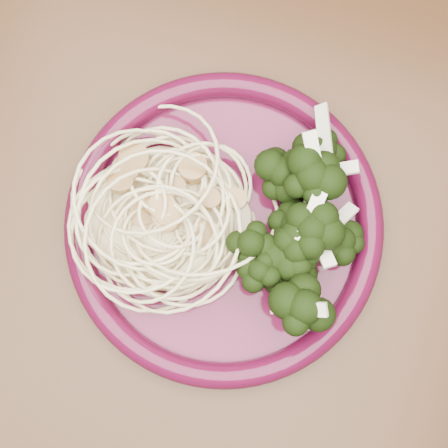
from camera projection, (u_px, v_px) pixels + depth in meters
The scene contains 6 objects.
dining_table at pixel (140, 267), 0.58m from camera, with size 1.20×0.80×0.75m.
dinner_plate at pixel (224, 226), 0.48m from camera, with size 0.28×0.28×0.02m.
spaghetti_pile at pixel (169, 216), 0.47m from camera, with size 0.13×0.11×0.03m, color beige.
scallop_cluster at pixel (164, 209), 0.44m from camera, with size 0.11×0.11×0.04m, color #AD854A, non-canonical shape.
broccoli_pile at pixel (294, 232), 0.46m from camera, with size 0.09×0.14×0.05m, color black.
onion_garnish at pixel (298, 226), 0.43m from camera, with size 0.06×0.09×0.05m, color white, non-canonical shape.
Camera 1 is at (0.09, -0.02, 1.24)m, focal length 50.00 mm.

